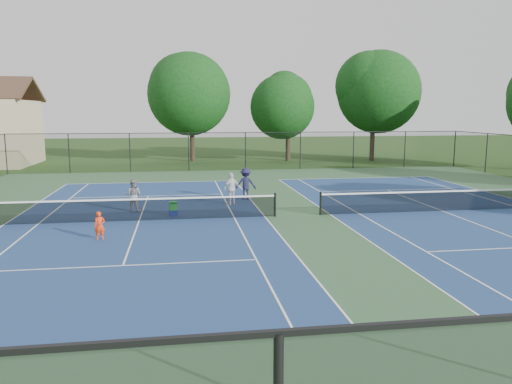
{
  "coord_description": "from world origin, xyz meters",
  "views": [
    {
      "loc": [
        -5.21,
        -21.47,
        4.65
      ],
      "look_at": [
        -2.07,
        -1.0,
        1.3
      ],
      "focal_mm": 35.0,
      "sensor_mm": 36.0,
      "label": 1
    }
  ],
  "objects": [
    {
      "name": "ground",
      "position": [
        0.0,
        0.0,
        0.0
      ],
      "size": [
        140.0,
        140.0,
        0.0
      ],
      "primitive_type": "plane",
      "color": "#234716",
      "rests_on": "ground"
    },
    {
      "name": "court_pad",
      "position": [
        0.0,
        0.0,
        0.0
      ],
      "size": [
        36.0,
        36.0,
        0.01
      ],
      "primitive_type": "cube",
      "color": "#315739",
      "rests_on": "ground"
    },
    {
      "name": "tennis_court_left",
      "position": [
        -7.0,
        0.0,
        0.1
      ],
      "size": [
        12.0,
        23.83,
        1.07
      ],
      "color": "navy",
      "rests_on": "ground"
    },
    {
      "name": "tennis_court_right",
      "position": [
        7.0,
        0.0,
        0.1
      ],
      "size": [
        12.0,
        23.83,
        1.07
      ],
      "color": "navy",
      "rests_on": "ground"
    },
    {
      "name": "perimeter_fence",
      "position": [
        0.0,
        0.0,
        1.6
      ],
      "size": [
        36.08,
        36.08,
        3.02
      ],
      "color": "black",
      "rests_on": "ground"
    },
    {
      "name": "tree_back_b",
      "position": [
        -4.0,
        26.0,
        6.6
      ],
      "size": [
        7.6,
        7.6,
        10.03
      ],
      "color": "#2D2116",
      "rests_on": "ground"
    },
    {
      "name": "tree_back_c",
      "position": [
        5.0,
        25.0,
        5.48
      ],
      "size": [
        6.0,
        6.0,
        8.4
      ],
      "color": "#2D2116",
      "rests_on": "ground"
    },
    {
      "name": "tree_back_d",
      "position": [
        13.0,
        24.0,
        6.82
      ],
      "size": [
        7.8,
        7.8,
        10.37
      ],
      "color": "#2D2116",
      "rests_on": "ground"
    },
    {
      "name": "child_player",
      "position": [
        -8.17,
        -3.01,
        0.52
      ],
      "size": [
        0.43,
        0.34,
        1.04
      ],
      "primitive_type": "imported",
      "rotation": [
        0.0,
        0.0,
        0.27
      ],
      "color": "#FC3D10",
      "rests_on": "ground"
    },
    {
      "name": "instructor",
      "position": [
        -7.39,
        2.15,
        0.77
      ],
      "size": [
        0.89,
        0.78,
        1.54
      ],
      "primitive_type": "imported",
      "rotation": [
        0.0,
        0.0,
        2.83
      ],
      "color": "gray",
      "rests_on": "ground"
    },
    {
      "name": "bystander_a",
      "position": [
        -2.65,
        3.28,
        0.81
      ],
      "size": [
        1.02,
        0.82,
        1.61
      ],
      "primitive_type": "imported",
      "rotation": [
        0.0,
        0.0,
        3.67
      ],
      "color": "silver",
      "rests_on": "ground"
    },
    {
      "name": "bystander_b",
      "position": [
        -1.78,
        4.48,
        0.85
      ],
      "size": [
        1.16,
        0.74,
        1.7
      ],
      "primitive_type": "imported",
      "rotation": [
        0.0,
        0.0,
        3.04
      ],
      "color": "#1B1A39",
      "rests_on": "ground"
    },
    {
      "name": "ball_crate",
      "position": [
        -5.56,
        0.82,
        0.14
      ],
      "size": [
        0.41,
        0.37,
        0.27
      ],
      "primitive_type": "cube",
      "rotation": [
        0.0,
        0.0,
        0.14
      ],
      "color": "#16309C",
      "rests_on": "ground"
    },
    {
      "name": "ball_hopper",
      "position": [
        -5.56,
        0.82,
        0.46
      ],
      "size": [
        0.37,
        0.32,
        0.38
      ],
      "primitive_type": "cube",
      "rotation": [
        0.0,
        0.0,
        0.13
      ],
      "color": "green",
      "rests_on": "ball_crate"
    }
  ]
}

